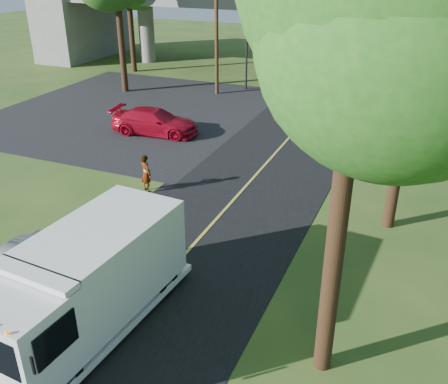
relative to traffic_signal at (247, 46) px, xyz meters
The scene contains 11 objects.
ground 26.87m from the traffic_signal, 77.01° to the right, with size 120.00×120.00×0.00m, color #2A4C1B.
road 17.38m from the traffic_signal, 69.44° to the right, with size 7.00×90.00×0.02m, color black.
parking_lot 9.96m from the traffic_signal, 122.01° to the right, with size 16.00×18.00×0.01m, color black.
lane_line 17.38m from the traffic_signal, 69.44° to the right, with size 0.12×90.00×0.01m, color gold.
overpass 8.59m from the traffic_signal, 45.00° to the left, with size 54.00×10.00×7.30m.
traffic_signal is the anchor object (origin of this frame).
utility_pole 2.86m from the traffic_signal, 126.87° to the right, with size 1.60×0.26×9.00m.
step_van 26.69m from the traffic_signal, 78.57° to the right, with size 2.97×6.93×2.84m.
red_sedan 11.66m from the traffic_signal, 96.22° to the right, with size 2.01×4.95×1.44m, color #A40A1E.
silver_sedan 26.26m from the traffic_signal, 83.95° to the right, with size 1.64×4.69×1.55m, color gray.
pedestrian 18.28m from the traffic_signal, 83.03° to the right, with size 0.61×0.40×1.67m, color gray.
Camera 1 is at (6.90, -8.67, 9.52)m, focal length 40.00 mm.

